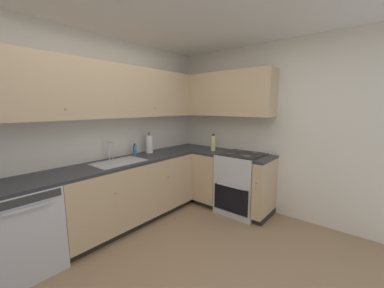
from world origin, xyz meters
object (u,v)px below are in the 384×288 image
(dishwasher, at_px, (21,230))
(soap_bottle, at_px, (135,150))
(oven_range, at_px, (241,183))
(oil_bottle, at_px, (213,143))
(paper_towel_roll, at_px, (149,144))

(dishwasher, relative_size, soap_bottle, 4.83)
(oven_range, relative_size, soap_bottle, 5.86)
(dishwasher, relative_size, oil_bottle, 3.16)
(dishwasher, bearing_deg, oven_range, -21.87)
(dishwasher, height_order, oil_bottle, oil_bottle)
(oven_range, distance_m, paper_towel_roll, 1.55)
(dishwasher, bearing_deg, soap_bottle, 6.87)
(dishwasher, bearing_deg, paper_towel_roll, 5.20)
(soap_bottle, relative_size, paper_towel_roll, 0.54)
(oven_range, height_order, paper_towel_roll, paper_towel_roll)
(oven_range, bearing_deg, oil_bottle, 92.07)
(paper_towel_roll, bearing_deg, oil_bottle, -40.16)
(oven_range, distance_m, oil_bottle, 0.78)
(oil_bottle, bearing_deg, dishwasher, 168.79)
(oven_range, bearing_deg, dishwasher, 158.13)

